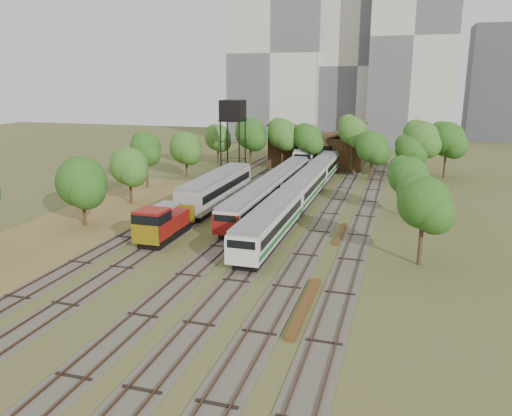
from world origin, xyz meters
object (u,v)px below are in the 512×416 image
(shunter_locomotive, at_px, (161,224))
(water_tower, at_px, (233,113))
(railcar_red_set, at_px, (272,188))
(railcar_green_set, at_px, (305,187))

(shunter_locomotive, xyz_separation_m, water_tower, (-3.75, 31.89, 8.43))
(railcar_red_set, height_order, shunter_locomotive, shunter_locomotive)
(railcar_red_set, distance_m, shunter_locomotive, 19.54)
(railcar_red_set, bearing_deg, shunter_locomotive, -107.88)
(railcar_green_set, distance_m, shunter_locomotive, 22.47)
(shunter_locomotive, bearing_deg, railcar_green_set, 63.58)
(water_tower, bearing_deg, railcar_green_set, -40.54)
(railcar_red_set, height_order, water_tower, water_tower)
(shunter_locomotive, distance_m, water_tower, 33.20)
(shunter_locomotive, relative_size, water_tower, 0.67)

